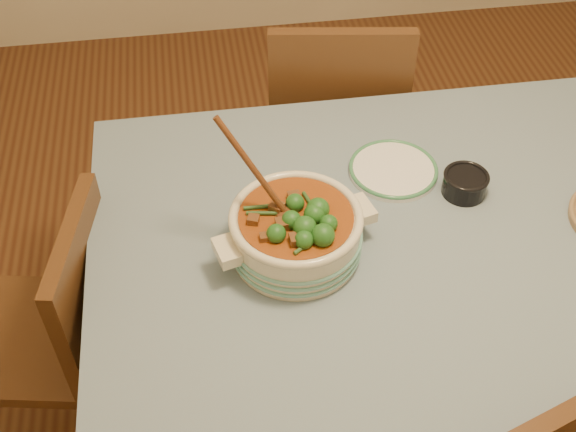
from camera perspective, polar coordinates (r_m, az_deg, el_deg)
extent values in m
plane|color=#4C2615|center=(2.37, 9.17, -13.57)|extent=(4.50, 4.50, 0.00)
cube|color=brown|center=(1.80, 11.79, -1.48)|extent=(1.60, 1.00, 0.05)
cube|color=slate|center=(1.78, 11.92, -0.86)|extent=(1.68, 1.08, 0.01)
cylinder|color=brown|center=(2.29, -10.57, -2.15)|extent=(0.07, 0.07, 0.70)
cylinder|color=beige|center=(1.64, 0.62, -1.51)|extent=(0.36, 0.36, 0.12)
torus|color=beige|center=(1.60, 0.64, -0.10)|extent=(0.30, 0.30, 0.02)
cube|color=beige|center=(1.68, 5.79, 0.52)|extent=(0.07, 0.09, 0.03)
cube|color=beige|center=(1.59, -4.85, -2.80)|extent=(0.07, 0.09, 0.03)
cylinder|color=#964515|center=(1.60, 0.63, -0.29)|extent=(0.26, 0.26, 0.02)
cylinder|color=white|center=(1.89, 8.31, 3.58)|extent=(0.30, 0.30, 0.02)
torus|color=#3C8558|center=(1.89, 8.33, 3.74)|extent=(0.23, 0.23, 0.01)
cylinder|color=black|center=(1.86, 13.79, 2.44)|extent=(0.14, 0.14, 0.06)
torus|color=black|center=(1.84, 13.93, 3.07)|extent=(0.11, 0.11, 0.01)
cylinder|color=black|center=(1.85, 13.88, 2.82)|extent=(0.09, 0.09, 0.01)
cube|color=#57331A|center=(2.54, 3.56, 7.67)|extent=(0.49, 0.49, 0.04)
cube|color=#57331A|center=(2.24, 4.07, 9.30)|extent=(0.43, 0.10, 0.46)
cylinder|color=#57331A|center=(2.84, 6.92, 6.23)|extent=(0.04, 0.04, 0.46)
cylinder|color=#57331A|center=(2.82, -0.60, 6.25)|extent=(0.04, 0.04, 0.46)
cylinder|color=#57331A|center=(2.57, 7.66, 1.01)|extent=(0.04, 0.04, 0.46)
cylinder|color=#57331A|center=(2.54, -0.63, 0.99)|extent=(0.04, 0.04, 0.46)
cube|color=#57331A|center=(2.05, -19.33, -9.09)|extent=(0.46, 0.46, 0.04)
cube|color=#57331A|center=(1.84, -15.68, -5.67)|extent=(0.11, 0.39, 0.42)
cylinder|color=#57331A|center=(2.36, -20.87, -8.48)|extent=(0.04, 0.04, 0.42)
cylinder|color=#57331A|center=(2.26, -12.88, -9.08)|extent=(0.04, 0.04, 0.42)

